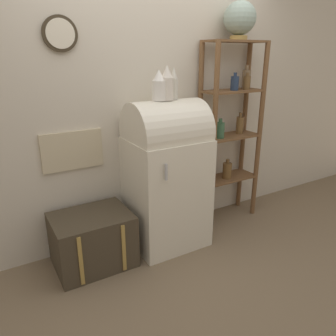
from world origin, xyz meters
TOP-DOWN VIEW (x-y plane):
  - ground_plane at (0.00, 0.00)m, footprint 12.00×12.00m
  - wall_back at (-0.00, 0.57)m, footprint 7.00×0.09m
  - refrigerator at (-0.00, 0.26)m, footprint 0.67×0.61m
  - suitcase_trunk at (-0.72, 0.26)m, footprint 0.64×0.50m
  - shelf_unit at (0.84, 0.38)m, footprint 0.66×0.29m
  - globe at (0.86, 0.38)m, footprint 0.30×0.30m
  - vase_left at (-0.07, 0.26)m, footprint 0.12×0.12m
  - vase_center at (-0.00, 0.25)m, footprint 0.10×0.10m
  - vase_right at (0.08, 0.27)m, footprint 0.07×0.07m

SIDE VIEW (x-z plane):
  - ground_plane at x=0.00m, z-range 0.00..0.00m
  - suitcase_trunk at x=-0.72m, z-range 0.00..0.46m
  - refrigerator at x=0.00m, z-range 0.02..1.37m
  - shelf_unit at x=0.84m, z-range 0.11..1.95m
  - wall_back at x=0.00m, z-range 0.00..2.70m
  - vase_left at x=-0.07m, z-range 1.34..1.59m
  - vase_right at x=0.08m, z-range 1.34..1.61m
  - vase_center at x=0.00m, z-range 1.34..1.62m
  - globe at x=0.86m, z-range 1.85..2.19m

